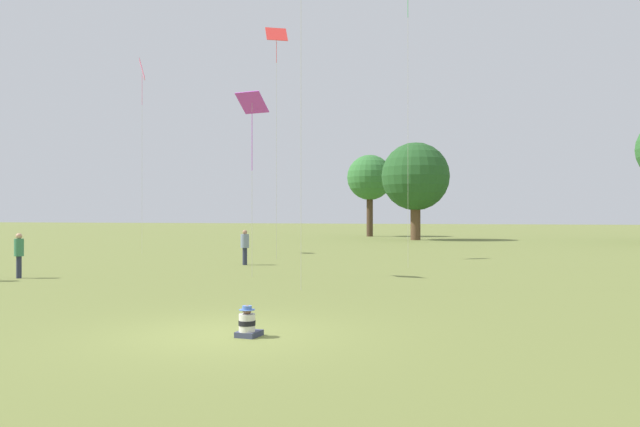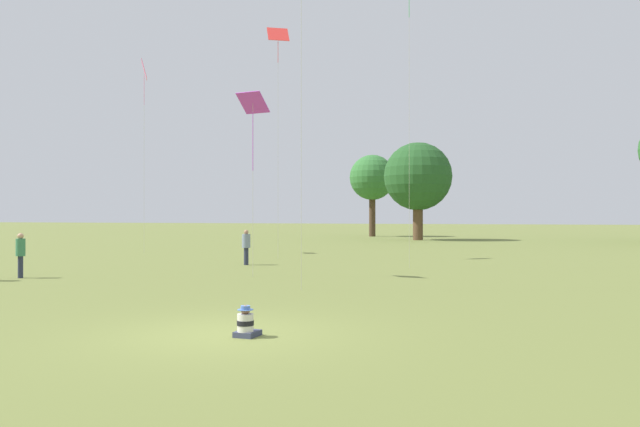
% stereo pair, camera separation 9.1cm
% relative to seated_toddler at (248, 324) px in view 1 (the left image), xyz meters
% --- Properties ---
extents(ground_plane, '(300.00, 300.00, 0.00)m').
position_rel_seated_toddler_xyz_m(ground_plane, '(-0.49, 0.11, -0.23)').
color(ground_plane, olive).
extents(seated_toddler, '(0.41, 0.49, 0.58)m').
position_rel_seated_toddler_xyz_m(seated_toddler, '(0.00, 0.00, 0.00)').
color(seated_toddler, '#383D56').
rests_on(seated_toddler, ground).
extents(person_standing_0, '(0.50, 0.50, 1.56)m').
position_rel_seated_toddler_xyz_m(person_standing_0, '(-6.63, 15.07, 0.68)').
color(person_standing_0, '#282D42').
rests_on(person_standing_0, ground).
extents(person_standing_2, '(0.40, 0.40, 1.58)m').
position_rel_seated_toddler_xyz_m(person_standing_2, '(-11.86, 7.43, 0.71)').
color(person_standing_2, '#282D42').
rests_on(person_standing_2, ground).
extents(kite_1, '(0.84, 1.10, 11.21)m').
position_rel_seated_toddler_xyz_m(kite_1, '(-15.76, 21.19, 10.14)').
color(kite_1, pink).
rests_on(kite_1, ground).
extents(kite_2, '(1.28, 1.14, 11.78)m').
position_rel_seated_toddler_xyz_m(kite_2, '(-6.64, 19.07, 10.80)').
color(kite_2, red).
rests_on(kite_2, ground).
extents(kite_3, '(1.08, 0.90, 6.55)m').
position_rel_seated_toddler_xyz_m(kite_3, '(-4.21, 10.16, 5.81)').
color(kite_3, '#B738C6').
rests_on(kite_3, ground).
extents(distant_tree_0, '(4.72, 4.72, 8.53)m').
position_rel_seated_toddler_xyz_m(distant_tree_0, '(-9.19, 53.38, 5.86)').
color(distant_tree_0, '#473323').
rests_on(distant_tree_0, ground).
extents(distant_tree_3, '(6.06, 6.06, 8.71)m').
position_rel_seated_toddler_xyz_m(distant_tree_3, '(-3.29, 45.24, 5.39)').
color(distant_tree_3, brown).
rests_on(distant_tree_3, ground).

